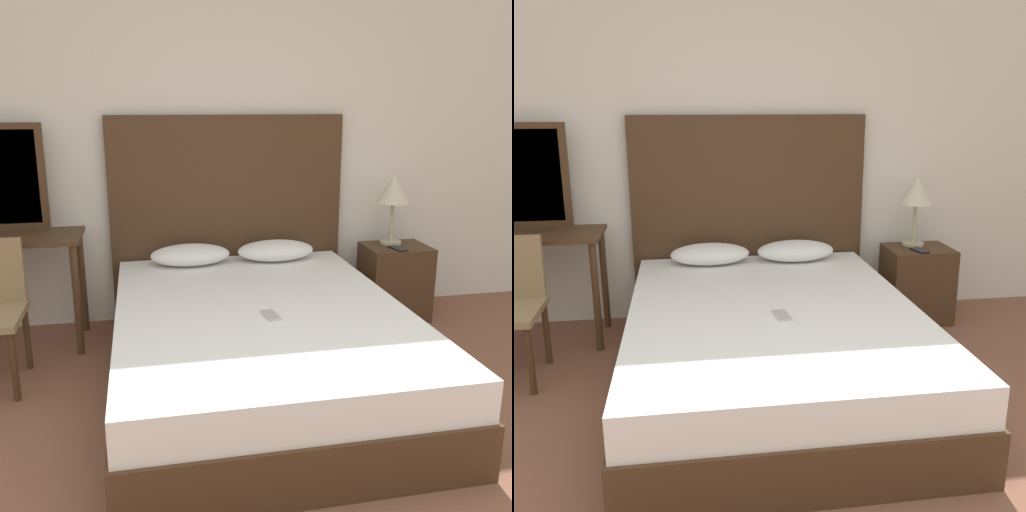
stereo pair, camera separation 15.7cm
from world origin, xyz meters
The scene contains 11 objects.
wall_back centered at (0.00, 2.82, 1.35)m, with size 10.00×0.06×2.70m.
bed centered at (-0.05, 1.64, 0.23)m, with size 1.57×2.14×0.46m.
headboard centered at (-0.05, 2.74, 0.72)m, with size 1.65×0.05×1.45m.
pillow_left centered at (-0.34, 2.52, 0.53)m, with size 0.53×0.29×0.14m.
pillow_right centered at (0.25, 2.52, 0.53)m, with size 0.53×0.29×0.14m.
phone_on_bed centered at (-0.03, 1.48, 0.46)m, with size 0.09×0.16×0.01m.
nightstand centered at (1.12, 2.45, 0.27)m, with size 0.45×0.36×0.54m.
table_lamp centered at (1.11, 2.52, 0.92)m, with size 0.24×0.24×0.50m.
phone_on_nightstand centered at (1.09, 2.36, 0.54)m, with size 0.10×0.16×0.01m.
vanity_desk centered at (-1.55, 2.44, 0.60)m, with size 1.04×0.48×0.73m.
vanity_mirror centered at (-1.55, 2.65, 1.07)m, with size 0.61×0.03×0.68m.
Camera 2 is at (-0.50, -1.25, 1.53)m, focal length 40.00 mm.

